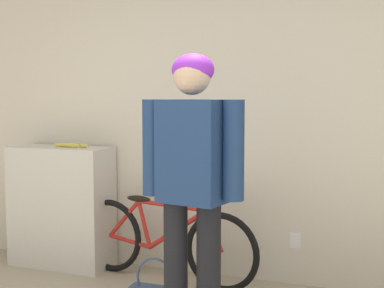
# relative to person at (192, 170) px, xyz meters

# --- Properties ---
(wall_back) EXTENTS (8.00, 0.07, 2.60)m
(wall_back) POSITION_rel_person_xyz_m (-0.10, 1.15, 0.27)
(wall_back) COLOR beige
(wall_back) RESTS_ON ground_plane
(side_shelf) EXTENTS (0.87, 0.39, 1.04)m
(side_shelf) POSITION_rel_person_xyz_m (-1.54, 0.90, -0.51)
(side_shelf) COLOR beige
(side_shelf) RESTS_ON ground_plane
(person) EXTENTS (0.64, 0.31, 1.72)m
(person) POSITION_rel_person_xyz_m (0.00, 0.00, 0.00)
(person) COLOR black
(person) RESTS_ON ground_plane
(bicycle) EXTENTS (1.63, 0.46, 0.68)m
(bicycle) POSITION_rel_person_xyz_m (-0.55, 0.83, -0.70)
(bicycle) COLOR black
(bicycle) RESTS_ON ground_plane
(banana) EXTENTS (0.34, 0.09, 0.04)m
(banana) POSITION_rel_person_xyz_m (-1.42, 0.89, 0.03)
(banana) COLOR #EAD64C
(banana) RESTS_ON side_shelf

